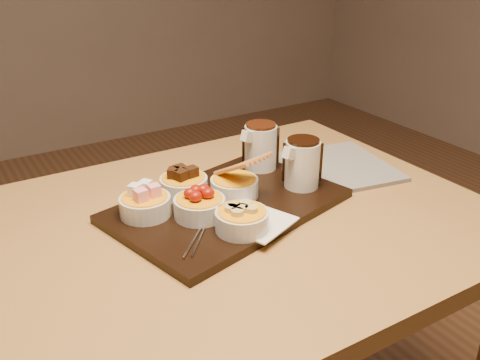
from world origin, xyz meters
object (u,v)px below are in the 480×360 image
dining_table (195,271)px  pitcher_milk_chocolate (261,147)px  newspaper (323,169)px  bowl_strawberries (200,207)px  pitcher_dark_chocolate (302,164)px  serving_board (228,206)px

dining_table → pitcher_milk_chocolate: pitcher_milk_chocolate is taller
pitcher_milk_chocolate → newspaper: pitcher_milk_chocolate is taller
bowl_strawberries → pitcher_milk_chocolate: pitcher_milk_chocolate is taller
newspaper → bowl_strawberries: bearing=-159.2°
bowl_strawberries → newspaper: bearing=11.0°
pitcher_milk_chocolate → dining_table: bearing=-164.0°
pitcher_dark_chocolate → bowl_strawberries: bearing=167.3°
pitcher_milk_chocolate → serving_board: bearing=-158.2°
pitcher_dark_chocolate → pitcher_milk_chocolate: 0.13m
dining_table → newspaper: 0.41m
serving_board → newspaper: bearing=-4.8°
pitcher_dark_chocolate → pitcher_milk_chocolate: (-0.02, 0.13, 0.00)m
pitcher_dark_chocolate → newspaper: pitcher_dark_chocolate is taller
dining_table → serving_board: serving_board is taller
pitcher_dark_chocolate → newspaper: bearing=15.3°
pitcher_dark_chocolate → serving_board: bearing=160.0°
serving_board → pitcher_dark_chocolate: pitcher_dark_chocolate is taller
serving_board → pitcher_dark_chocolate: size_ratio=4.49×
pitcher_dark_chocolate → newspaper: (0.12, 0.07, -0.06)m
bowl_strawberries → pitcher_dark_chocolate: 0.25m
dining_table → pitcher_dark_chocolate: (0.27, 0.01, 0.17)m
newspaper → serving_board: bearing=-160.9°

